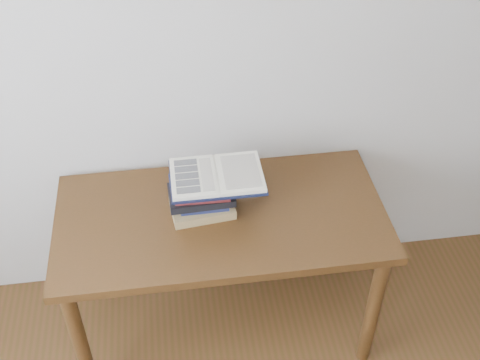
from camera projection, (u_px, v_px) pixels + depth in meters
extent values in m
cube|color=#BCB9B2|center=(181.00, 35.00, 2.26)|extent=(3.50, 0.04, 2.60)
cube|color=#412410|center=(221.00, 218.00, 2.40)|extent=(1.31, 0.66, 0.04)
cylinder|color=#412410|center=(80.00, 344.00, 2.36)|extent=(0.06, 0.06, 0.67)
cylinder|color=#412410|center=(373.00, 309.00, 2.49)|extent=(0.06, 0.06, 0.67)
cylinder|color=#412410|center=(87.00, 244.00, 2.76)|extent=(0.06, 0.06, 0.67)
cylinder|color=#412410|center=(339.00, 219.00, 2.89)|extent=(0.06, 0.06, 0.67)
cube|color=#94864C|center=(202.00, 208.00, 2.38)|extent=(0.26, 0.18, 0.04)
cube|color=navy|center=(203.00, 199.00, 2.37)|extent=(0.19, 0.14, 0.03)
cube|color=black|center=(201.00, 195.00, 2.34)|extent=(0.26, 0.17, 0.03)
cube|color=maroon|center=(202.00, 187.00, 2.33)|extent=(0.22, 0.17, 0.03)
cube|color=navy|center=(200.00, 185.00, 2.30)|extent=(0.23, 0.15, 0.03)
cube|color=black|center=(217.00, 178.00, 2.30)|extent=(0.36, 0.25, 0.01)
cube|color=beige|center=(193.00, 177.00, 2.29)|extent=(0.17, 0.24, 0.02)
cube|color=beige|center=(240.00, 173.00, 2.31)|extent=(0.17, 0.24, 0.02)
cylinder|color=beige|center=(217.00, 175.00, 2.30)|extent=(0.01, 0.24, 0.01)
cube|color=black|center=(185.00, 162.00, 2.34)|extent=(0.09, 0.03, 0.00)
cube|color=black|center=(186.00, 169.00, 2.31)|extent=(0.09, 0.03, 0.00)
cube|color=black|center=(187.00, 176.00, 2.28)|extent=(0.09, 0.03, 0.00)
cube|color=black|center=(188.00, 183.00, 2.25)|extent=(0.09, 0.03, 0.00)
cube|color=black|center=(189.00, 190.00, 2.22)|extent=(0.09, 0.03, 0.00)
cube|color=beige|center=(207.00, 174.00, 2.29)|extent=(0.04, 0.19, 0.00)
cube|color=beige|center=(241.00, 171.00, 2.30)|extent=(0.14, 0.20, 0.00)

